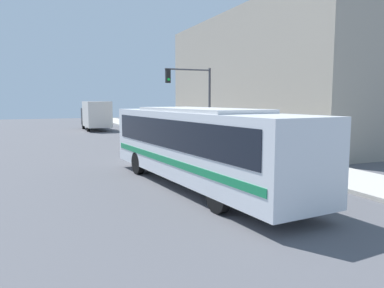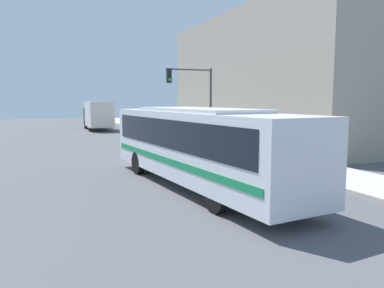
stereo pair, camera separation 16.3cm
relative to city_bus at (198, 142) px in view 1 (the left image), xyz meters
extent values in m
plane|color=#515156|center=(0.13, 0.62, -1.77)|extent=(120.00, 120.00, 0.00)
cube|color=#B7B2A8|center=(6.31, 20.62, -1.69)|extent=(3.37, 70.00, 0.15)
cube|color=#9E9384|center=(10.99, 12.81, 3.26)|extent=(6.00, 22.38, 10.05)
cube|color=silver|center=(0.00, 0.00, -0.10)|extent=(3.65, 11.79, 2.49)
cube|color=black|center=(0.00, 0.00, 0.35)|extent=(3.60, 10.87, 1.05)
cube|color=#197F4C|center=(0.00, 0.00, -0.65)|extent=(3.64, 11.33, 0.24)
cube|color=silver|center=(0.00, 0.00, 1.20)|extent=(2.94, 6.57, 0.16)
cylinder|color=black|center=(0.77, 3.68, -1.27)|extent=(0.38, 1.03, 1.00)
cylinder|color=black|center=(-1.47, 3.47, -1.27)|extent=(0.38, 1.03, 1.00)
cylinder|color=black|center=(1.43, -3.07, -1.27)|extent=(0.38, 1.03, 1.00)
cylinder|color=black|center=(-0.81, -3.29, -1.27)|extent=(0.38, 1.03, 1.00)
cube|color=silver|center=(0.67, 29.31, 0.07)|extent=(2.50, 5.17, 2.77)
cube|color=#262628|center=(0.67, 32.90, -0.33)|extent=(2.37, 2.01, 1.97)
cylinder|color=black|center=(-0.43, 32.54, -1.32)|extent=(0.25, 0.90, 0.90)
cylinder|color=black|center=(-0.43, 28.34, -1.32)|extent=(0.25, 0.90, 0.90)
cylinder|color=#999999|center=(5.23, 5.07, -1.30)|extent=(0.27, 0.27, 0.63)
sphere|color=#999999|center=(5.23, 5.07, -0.90)|extent=(0.25, 0.25, 0.25)
cylinder|color=#999999|center=(5.23, 4.93, -1.27)|extent=(0.12, 0.16, 0.12)
cylinder|color=#47474C|center=(5.38, 10.27, 1.06)|extent=(0.16, 0.16, 5.36)
cylinder|color=#47474C|center=(3.78, 10.27, 3.59)|extent=(3.20, 0.11, 0.11)
cube|color=black|center=(2.38, 10.27, 3.14)|extent=(0.30, 0.24, 0.90)
sphere|color=#19D83F|center=(2.38, 10.13, 2.92)|extent=(0.18, 0.18, 0.18)
cylinder|color=#47474C|center=(5.23, 7.80, -1.02)|extent=(0.06, 0.06, 1.19)
cylinder|color=#4C4C51|center=(5.23, 7.80, -0.32)|extent=(0.14, 0.14, 0.22)
cylinder|color=slate|center=(6.51, 6.20, -1.21)|extent=(0.28, 0.28, 0.82)
cylinder|color=beige|center=(6.51, 6.20, -0.46)|extent=(0.34, 0.34, 0.68)
sphere|color=tan|center=(6.51, 6.20, -0.01)|extent=(0.22, 0.22, 0.22)
cylinder|color=#23283D|center=(6.10, 16.08, -1.20)|extent=(0.28, 0.28, 0.83)
cylinder|color=#338C4C|center=(6.10, 16.08, -0.45)|extent=(0.34, 0.34, 0.69)
sphere|color=tan|center=(6.10, 16.08, 0.01)|extent=(0.22, 0.22, 0.22)
camera|label=1|loc=(-5.74, -12.96, 1.56)|focal=35.00mm
camera|label=2|loc=(-5.59, -13.02, 1.56)|focal=35.00mm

